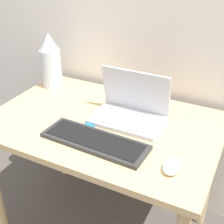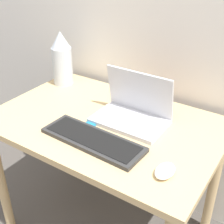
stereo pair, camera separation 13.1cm
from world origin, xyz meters
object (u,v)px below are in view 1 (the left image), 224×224
(laptop, at_px, (130,110))
(keyboard, at_px, (95,141))
(mouse, at_px, (172,166))
(mp3_player, at_px, (88,127))
(vase, at_px, (51,61))

(laptop, relative_size, keyboard, 0.72)
(keyboard, height_order, mouse, mouse)
(mouse, bearing_deg, mp3_player, 166.42)
(laptop, bearing_deg, vase, 165.78)
(mp3_player, bearing_deg, mouse, -13.58)
(laptop, xyz_separation_m, keyboard, (-0.05, -0.24, -0.04))
(vase, relative_size, mp3_player, 5.03)
(laptop, bearing_deg, keyboard, -102.33)
(laptop, relative_size, mp3_player, 5.46)
(keyboard, bearing_deg, laptop, 77.67)
(laptop, height_order, mouse, laptop)
(mouse, height_order, vase, vase)
(laptop, height_order, keyboard, laptop)
(mouse, relative_size, mp3_player, 1.69)
(laptop, height_order, mp3_player, laptop)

